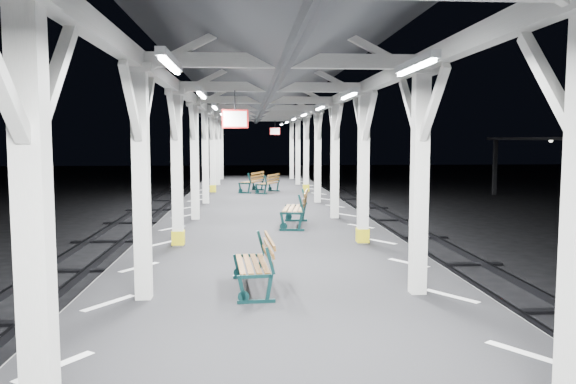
{
  "coord_description": "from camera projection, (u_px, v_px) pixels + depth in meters",
  "views": [
    {
      "loc": [
        -0.5,
        -10.0,
        3.29
      ],
      "look_at": [
        0.32,
        1.43,
        2.2
      ],
      "focal_mm": 35.0,
      "sensor_mm": 36.0,
      "label": 1
    }
  ],
  "objects": [
    {
      "name": "platform",
      "position": [
        276.0,
        292.0,
        10.23
      ],
      "size": [
        6.0,
        50.0,
        1.0
      ],
      "primitive_type": "cube",
      "color": "black",
      "rests_on": "ground"
    },
    {
      "name": "track_right",
      "position": [
        539.0,
        309.0,
        10.63
      ],
      "size": [
        2.2,
        60.0,
        0.16
      ],
      "color": "#2D2D33",
      "rests_on": "ground"
    },
    {
      "name": "bench_mid",
      "position": [
        298.0,
        207.0,
        14.71
      ],
      "size": [
        0.89,
        1.8,
        0.93
      ],
      "rotation": [
        0.0,
        0.0,
        -0.15
      ],
      "color": "#0E2E2F",
      "rests_on": "platform"
    },
    {
      "name": "canopy",
      "position": [
        276.0,
        66.0,
        9.83
      ],
      "size": [
        5.4,
        49.0,
        4.65
      ],
      "color": "silver",
      "rests_on": "platform"
    },
    {
      "name": "hazard_stripes_right",
      "position": [
        408.0,
        263.0,
        10.36
      ],
      "size": [
        1.0,
        48.0,
        0.01
      ],
      "primitive_type": "cube",
      "color": "silver",
      "rests_on": "platform"
    },
    {
      "name": "bench_extra",
      "position": [
        254.0,
        181.0,
        24.27
      ],
      "size": [
        1.15,
        1.71,
        0.87
      ],
      "rotation": [
        0.0,
        0.0,
        -0.39
      ],
      "color": "#0E2E2F",
      "rests_on": "platform"
    },
    {
      "name": "bench_near",
      "position": [
        258.0,
        262.0,
        8.5
      ],
      "size": [
        0.65,
        1.51,
        0.8
      ],
      "rotation": [
        0.0,
        0.0,
        0.07
      ],
      "color": "#0E2E2F",
      "rests_on": "platform"
    },
    {
      "name": "hazard_stripes_left",
      "position": [
        139.0,
        267.0,
        10.01
      ],
      "size": [
        1.0,
        48.0,
        0.01
      ],
      "primitive_type": "cube",
      "color": "silver",
      "rests_on": "platform"
    },
    {
      "name": "bench_far",
      "position": [
        270.0,
        183.0,
        23.85
      ],
      "size": [
        1.1,
        1.59,
        0.81
      ],
      "rotation": [
        0.0,
        0.0,
        -0.42
      ],
      "color": "#0E2E2F",
      "rests_on": "platform"
    },
    {
      "name": "ground",
      "position": [
        276.0,
        319.0,
        10.28
      ],
      "size": [
        120.0,
        120.0,
        0.0
      ],
      "primitive_type": "plane",
      "color": "black",
      "rests_on": "ground"
    }
  ]
}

